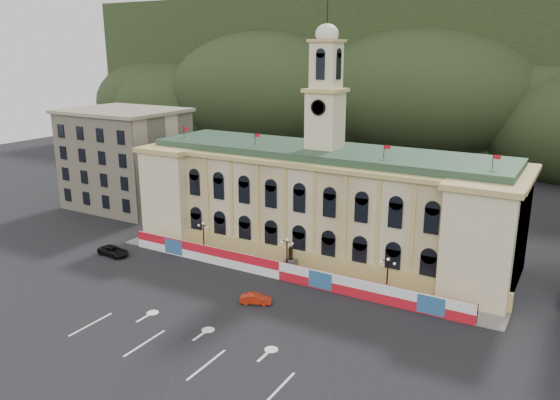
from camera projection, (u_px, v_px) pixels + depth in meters
The scene contains 13 objects.
ground at pixel (211, 328), 59.60m from camera, with size 260.00×260.00×0.00m, color black.
lane_markings at pixel (181, 349), 55.43m from camera, with size 26.00×10.00×0.02m, color white, non-canonical shape.
hill_ridge at pixel (466, 85), 156.14m from camera, with size 230.00×80.00×64.00m.
city_hall at pixel (322, 200), 80.55m from camera, with size 56.20×17.60×37.10m.
side_building_left at pixel (126, 158), 103.62m from camera, with size 21.00×17.00×18.60m.
hoarding_fence at pixel (280, 271), 71.81m from camera, with size 50.00×0.44×2.50m.
pavement at pixel (290, 272), 74.39m from camera, with size 56.00×5.50×0.16m, color slate.
statue at pixel (291, 264), 74.30m from camera, with size 1.40×1.40×3.72m.
lamp_left at pixel (204, 236), 79.70m from camera, with size 1.96×0.44×5.15m.
lamp_center at pixel (287, 253), 72.96m from camera, with size 1.96×0.44×5.15m.
lamp_right at pixel (387, 274), 66.22m from camera, with size 1.96×0.44×5.15m.
red_sedan at pixel (256, 299), 65.13m from camera, with size 3.96×2.70×1.23m, color #AD210C.
black_suv at pixel (114, 251), 80.27m from camera, with size 5.18×2.64×1.40m, color black.
Camera 1 is at (33.38, -42.69, 29.47)m, focal length 35.00 mm.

